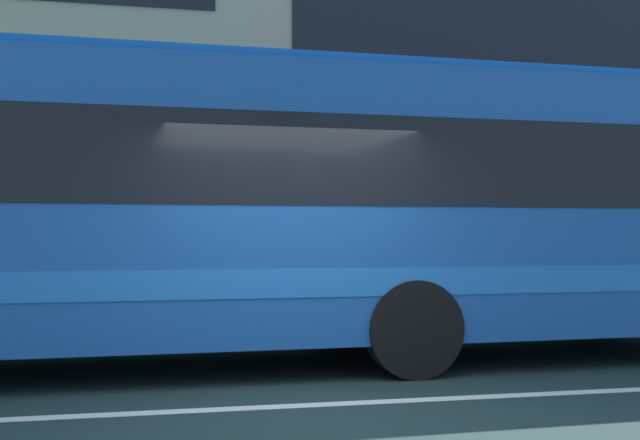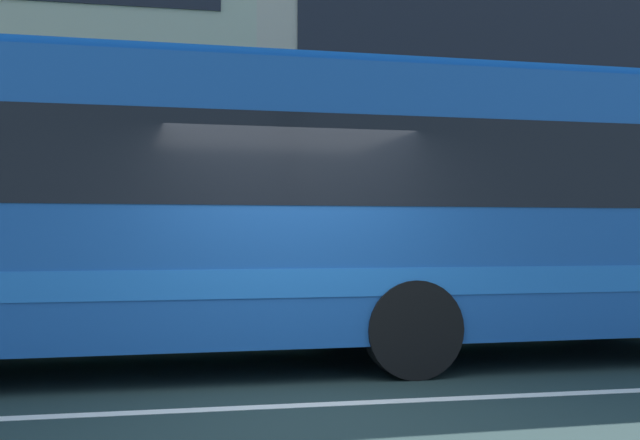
{
  "view_description": "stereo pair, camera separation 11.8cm",
  "coord_description": "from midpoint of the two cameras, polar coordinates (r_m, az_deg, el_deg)",
  "views": [
    {
      "loc": [
        -1.38,
        -6.54,
        1.46
      ],
      "look_at": [
        0.44,
        1.79,
        1.62
      ],
      "focal_mm": 43.77,
      "sensor_mm": 36.0,
      "label": 1
    },
    {
      "loc": [
        -1.26,
        -6.56,
        1.46
      ],
      "look_at": [
        0.44,
        1.79,
        1.62
      ],
      "focal_mm": 43.77,
      "sensor_mm": 36.0,
      "label": 2
    }
  ],
  "objects": [
    {
      "name": "apartment_block_right",
      "position": [
        25.59,
        19.9,
        8.44
      ],
      "size": [
        22.77,
        8.85,
        11.29
      ],
      "color": "#BFAD93",
      "rests_on": "ground_plane"
    },
    {
      "name": "transit_bus",
      "position": [
        8.92,
        -0.08,
        1.27
      ],
      "size": [
        10.62,
        2.87,
        3.31
      ],
      "color": "#1A4F9B",
      "rests_on": "ground_plane"
    },
    {
      "name": "ground_plane",
      "position": [
        6.84,
        -0.9,
        -13.39
      ],
      "size": [
        160.0,
        160.0,
        0.0
      ],
      "primitive_type": "plane",
      "color": "#1E302E"
    },
    {
      "name": "hedge_row_far",
      "position": [
        12.38,
        -22.3,
        -5.42
      ],
      "size": [
        22.93,
        1.1,
        1.0
      ],
      "primitive_type": "cube",
      "color": "#306D32",
      "rests_on": "ground_plane"
    },
    {
      "name": "lane_centre_line",
      "position": [
        6.84,
        -0.9,
        -13.35
      ],
      "size": [
        60.0,
        0.16,
        0.01
      ],
      "primitive_type": "cube",
      "color": "silver",
      "rests_on": "ground_plane"
    }
  ]
}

